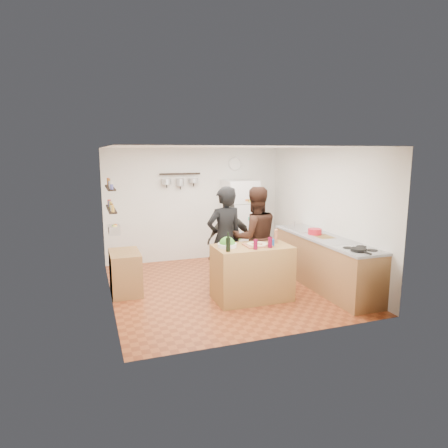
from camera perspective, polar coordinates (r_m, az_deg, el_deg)
name	(u,v)px	position (r m, az deg, el deg)	size (l,w,h in m)	color
room_shell	(219,216)	(7.39, -0.73, 1.14)	(4.20, 4.20, 4.20)	brown
prep_island	(252,273)	(6.67, 4.02, -6.94)	(1.25, 0.72, 0.91)	#A7763D
pizza_board	(257,245)	(6.56, 4.79, -3.03)	(0.42, 0.34, 0.02)	#9C5438
pizza	(257,244)	(6.55, 4.79, -2.87)	(0.34, 0.34, 0.02)	#CAB585
salad_bowl	(227,245)	(6.43, 0.45, -3.06)	(0.31, 0.31, 0.06)	white
wine_bottle	(228,245)	(6.14, 0.60, -2.97)	(0.07, 0.07, 0.22)	black
wine_glass_near	(256,245)	(6.29, 4.52, -2.94)	(0.07, 0.07, 0.16)	#5E0825
wine_glass_far	(270,242)	(6.44, 6.59, -2.64)	(0.07, 0.07, 0.17)	#590721
pepper_mill	(276,237)	(6.75, 7.43, -1.91)	(0.06, 0.06, 0.20)	#905A3C
salt_canister	(272,243)	(6.55, 6.91, -2.66)	(0.07, 0.07, 0.12)	#1A4891
person_left	(225,239)	(6.95, 0.09, -2.18)	(0.67, 0.44, 1.85)	black
person_center	(255,238)	(7.15, 4.44, -1.96)	(0.89, 0.69, 1.83)	black
person_back	(230,241)	(7.60, 0.88, -2.40)	(0.89, 0.37, 1.51)	#2D2B28
counter_run	(324,263)	(7.47, 14.16, -5.37)	(0.63, 2.63, 0.90)	#9E7042
stove_top	(360,250)	(6.61, 18.84, -3.53)	(0.60, 0.62, 0.02)	white
skillet	(359,250)	(6.47, 18.67, -3.51)	(0.24, 0.24, 0.05)	black
sink	(301,229)	(8.07, 11.01, -0.69)	(0.50, 0.80, 0.03)	silver
cutting_board	(324,237)	(7.41, 14.04, -1.82)	(0.30, 0.40, 0.02)	olive
red_bowl	(315,232)	(7.56, 12.84, -1.06)	(0.25, 0.25, 0.10)	red
fridge	(240,220)	(9.03, 2.25, 0.57)	(0.70, 0.68, 1.80)	white
wall_clock	(235,164)	(9.22, 1.55, 8.59)	(0.30, 0.30, 0.03)	silver
spice_shelf_lower	(111,209)	(6.81, -15.82, 2.08)	(0.12, 1.00, 0.03)	black
spice_shelf_upper	(110,188)	(6.77, -15.97, 5.01)	(0.12, 1.00, 0.03)	black
produce_basket	(114,230)	(6.87, -15.43, -0.79)	(0.18, 0.35, 0.14)	silver
side_table	(125,272)	(7.17, -13.90, -6.73)	(0.50, 0.80, 0.73)	#98693F
pot_rack	(180,174)	(8.77, -6.30, 7.13)	(0.90, 0.04, 0.04)	black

